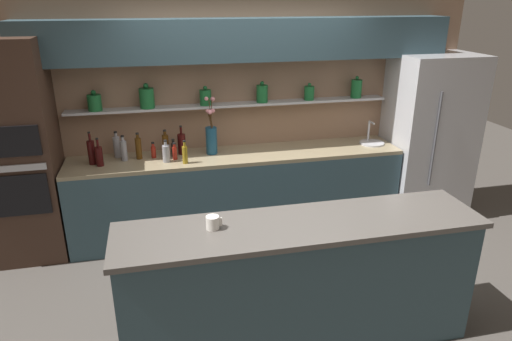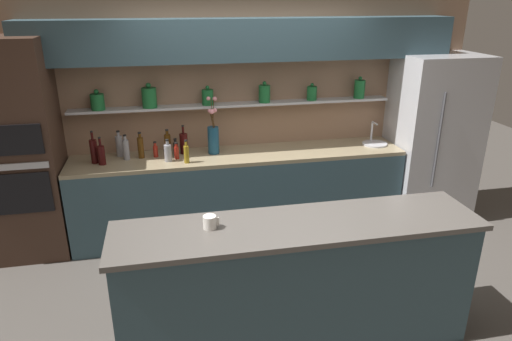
{
  "view_description": "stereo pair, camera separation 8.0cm",
  "coord_description": "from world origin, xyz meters",
  "views": [
    {
      "loc": [
        -0.95,
        -3.32,
        2.51
      ],
      "look_at": [
        -0.12,
        0.31,
        1.08
      ],
      "focal_mm": 32.0,
      "sensor_mm": 36.0,
      "label": 1
    },
    {
      "loc": [
        -0.87,
        -3.34,
        2.51
      ],
      "look_at": [
        -0.12,
        0.31,
        1.08
      ],
      "focal_mm": 32.0,
      "sensor_mm": 36.0,
      "label": 2
    }
  ],
  "objects": [
    {
      "name": "refrigerator",
      "position": [
        2.15,
        1.2,
        0.96
      ],
      "size": [
        0.9,
        0.73,
        1.91
      ],
      "color": "#B7B7BC",
      "rests_on": "ground_plane"
    },
    {
      "name": "bottle_oil_11",
      "position": [
        -0.68,
        1.06,
        1.02
      ],
      "size": [
        0.05,
        0.05,
        0.24
      ],
      "color": "olive",
      "rests_on": "back_counter_unit"
    },
    {
      "name": "oven_tower",
      "position": [
        -2.26,
        1.24,
        1.08
      ],
      "size": [
        0.69,
        0.64,
        2.17
      ],
      "color": "#3D281E",
      "rests_on": "ground_plane"
    },
    {
      "name": "bottle_wine_7",
      "position": [
        -1.59,
        1.25,
        1.05
      ],
      "size": [
        0.07,
        0.07,
        0.34
      ],
      "color": "#380C0C",
      "rests_on": "back_counter_unit"
    },
    {
      "name": "coffee_mug",
      "position": [
        -0.62,
        -0.56,
        1.07
      ],
      "size": [
        0.11,
        0.09,
        0.09
      ],
      "color": "silver",
      "rests_on": "island_counter"
    },
    {
      "name": "bottle_spirit_0",
      "position": [
        -0.86,
        1.37,
        1.04
      ],
      "size": [
        0.07,
        0.07,
        0.28
      ],
      "color": "#4C2D0C",
      "rests_on": "back_counter_unit"
    },
    {
      "name": "bottle_spirit_8",
      "position": [
        -1.14,
        1.31,
        1.04
      ],
      "size": [
        0.06,
        0.06,
        0.28
      ],
      "color": "#4C2D0C",
      "rests_on": "back_counter_unit"
    },
    {
      "name": "bottle_sauce_10",
      "position": [
        -0.78,
        1.21,
        1.0
      ],
      "size": [
        0.05,
        0.05,
        0.18
      ],
      "color": "maroon",
      "rests_on": "back_counter_unit"
    },
    {
      "name": "back_wall_unit",
      "position": [
        -0.0,
        1.53,
        1.55
      ],
      "size": [
        5.2,
        0.44,
        2.6
      ],
      "color": "#937056",
      "rests_on": "ground_plane"
    },
    {
      "name": "bottle_sauce_6",
      "position": [
        -0.78,
        1.31,
        1.0
      ],
      "size": [
        0.05,
        0.05,
        0.19
      ],
      "color": "black",
      "rests_on": "back_counter_unit"
    },
    {
      "name": "bottle_spirit_1",
      "position": [
        -0.86,
        1.15,
        1.01
      ],
      "size": [
        0.08,
        0.08,
        0.23
      ],
      "color": "gray",
      "rests_on": "back_counter_unit"
    },
    {
      "name": "flower_vase",
      "position": [
        -0.38,
        1.31,
        1.11
      ],
      "size": [
        0.12,
        0.17,
        0.62
      ],
      "color": "navy",
      "rests_on": "back_counter_unit"
    },
    {
      "name": "island_counter",
      "position": [
        0.0,
        -0.61,
        0.51
      ],
      "size": [
        2.63,
        0.61,
        1.02
      ],
      "color": "#334C56",
      "rests_on": "ground_plane"
    },
    {
      "name": "bottle_spirit_3",
      "position": [
        -1.36,
        1.42,
        1.04
      ],
      "size": [
        0.07,
        0.07,
        0.28
      ],
      "color": "gray",
      "rests_on": "back_counter_unit"
    },
    {
      "name": "ground_plane",
      "position": [
        0.0,
        0.0,
        0.0
      ],
      "size": [
        12.0,
        12.0,
        0.0
      ],
      "primitive_type": "plane",
      "color": "#4C4742"
    },
    {
      "name": "bottle_sauce_9",
      "position": [
        -0.99,
        1.31,
        0.99
      ],
      "size": [
        0.05,
        0.05,
        0.17
      ],
      "color": "maroon",
      "rests_on": "back_counter_unit"
    },
    {
      "name": "bottle_wine_5",
      "position": [
        -1.52,
        1.18,
        1.02
      ],
      "size": [
        0.07,
        0.07,
        0.29
      ],
      "color": "#380C0C",
      "rests_on": "back_counter_unit"
    },
    {
      "name": "back_counter_unit",
      "position": [
        -0.11,
        1.24,
        0.46
      ],
      "size": [
        3.57,
        0.62,
        0.92
      ],
      "color": "#334C56",
      "rests_on": "ground_plane"
    },
    {
      "name": "bottle_wine_4",
      "position": [
        -0.69,
        1.37,
        1.03
      ],
      "size": [
        0.08,
        0.08,
        0.31
      ],
      "color": "#380C0C",
      "rests_on": "back_counter_unit"
    },
    {
      "name": "sink_fixture",
      "position": [
        1.45,
        1.25,
        0.95
      ],
      "size": [
        0.28,
        0.28,
        0.25
      ],
      "color": "#B7B7BC",
      "rests_on": "back_counter_unit"
    },
    {
      "name": "bottle_spirit_2",
      "position": [
        -1.28,
        1.29,
        1.03
      ],
      "size": [
        0.06,
        0.06,
        0.27
      ],
      "color": "gray",
      "rests_on": "back_counter_unit"
    }
  ]
}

